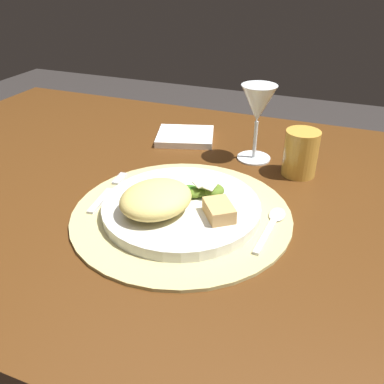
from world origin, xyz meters
TOP-DOWN VIEW (x-y plane):
  - dining_table at (0.00, 0.00)m, footprint 1.43×0.91m
  - placemat at (0.07, -0.10)m, footprint 0.39×0.39m
  - dinner_plate at (0.07, -0.10)m, footprint 0.27×0.27m
  - pasta_serving at (0.04, -0.13)m, footprint 0.15×0.16m
  - salad_greens at (0.09, -0.06)m, footprint 0.09×0.06m
  - bread_piece at (0.14, -0.11)m, footprint 0.07×0.07m
  - fork at (-0.09, -0.09)m, footprint 0.03×0.15m
  - spoon at (0.22, -0.07)m, footprint 0.03×0.14m
  - napkin at (-0.06, 0.22)m, footprint 0.17×0.15m
  - wine_glass at (0.13, 0.18)m, footprint 0.08×0.08m
  - amber_tumbler at (0.23, 0.14)m, footprint 0.07×0.07m

SIDE VIEW (x-z plane):
  - dining_table at x=0.00m, z-range 0.24..0.94m
  - placemat at x=0.07m, z-range 0.70..0.71m
  - napkin at x=-0.06m, z-range 0.70..0.72m
  - fork at x=-0.09m, z-range 0.71..0.71m
  - spoon at x=0.22m, z-range 0.71..0.71m
  - dinner_plate at x=0.07m, z-range 0.71..0.73m
  - salad_greens at x=0.09m, z-range 0.72..0.75m
  - bread_piece at x=0.14m, z-range 0.73..0.75m
  - amber_tumbler at x=0.23m, z-range 0.70..0.80m
  - pasta_serving at x=0.04m, z-range 0.73..0.77m
  - wine_glass at x=0.13m, z-range 0.74..0.90m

